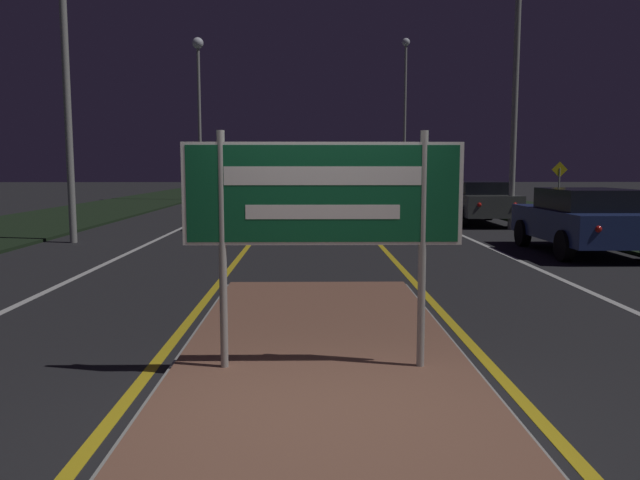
% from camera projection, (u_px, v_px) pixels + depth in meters
% --- Properties ---
extents(ground_plane, '(160.00, 160.00, 0.00)m').
position_uv_depth(ground_plane, '(326.00, 427.00, 4.60)').
color(ground_plane, '#232326').
extents(median_island, '(2.88, 8.62, 0.10)m').
position_uv_depth(median_island, '(323.00, 372.00, 5.71)').
color(median_island, '#999993').
rests_on(median_island, ground_plane).
extents(verge_left, '(5.00, 100.00, 0.08)m').
position_uv_depth(verge_left, '(70.00, 216.00, 24.31)').
color(verge_left, black).
rests_on(verge_left, ground_plane).
extents(verge_right, '(5.00, 100.00, 0.08)m').
position_uv_depth(verge_right, '(553.00, 215.00, 24.61)').
color(verge_right, black).
rests_on(verge_right, ground_plane).
extents(centre_line_yellow_left, '(0.12, 70.00, 0.01)m').
position_uv_depth(centre_line_yellow_left, '(278.00, 208.00, 29.41)').
color(centre_line_yellow_left, gold).
rests_on(centre_line_yellow_left, ground_plane).
extents(centre_line_yellow_right, '(0.12, 70.00, 0.01)m').
position_uv_depth(centre_line_yellow_right, '(347.00, 208.00, 29.46)').
color(centre_line_yellow_right, gold).
rests_on(centre_line_yellow_right, ground_plane).
extents(lane_line_white_left, '(0.12, 70.00, 0.01)m').
position_uv_depth(lane_line_white_left, '(223.00, 208.00, 29.37)').
color(lane_line_white_left, silver).
rests_on(lane_line_white_left, ground_plane).
extents(lane_line_white_right, '(0.12, 70.00, 0.01)m').
position_uv_depth(lane_line_white_right, '(401.00, 208.00, 29.50)').
color(lane_line_white_right, silver).
rests_on(lane_line_white_right, ground_plane).
extents(edge_line_white_left, '(0.10, 70.00, 0.01)m').
position_uv_depth(edge_line_white_left, '(160.00, 208.00, 29.32)').
color(edge_line_white_left, silver).
rests_on(edge_line_white_left, ground_plane).
extents(edge_line_white_right, '(0.10, 70.00, 0.01)m').
position_uv_depth(edge_line_white_right, '(464.00, 208.00, 29.55)').
color(edge_line_white_right, silver).
rests_on(edge_line_white_right, ground_plane).
extents(highway_sign, '(2.49, 0.07, 2.13)m').
position_uv_depth(highway_sign, '(323.00, 202.00, 5.52)').
color(highway_sign, '#9E9E99').
rests_on(highway_sign, median_island).
extents(streetlight_left_near, '(0.44, 0.44, 8.52)m').
position_uv_depth(streetlight_left_near, '(64.00, 37.00, 15.37)').
color(streetlight_left_near, '#9E9E99').
rests_on(streetlight_left_near, ground_plane).
extents(streetlight_left_far, '(0.63, 0.63, 9.18)m').
position_uv_depth(streetlight_left_far, '(199.00, 87.00, 35.21)').
color(streetlight_left_far, '#9E9E99').
rests_on(streetlight_left_far, ground_plane).
extents(streetlight_right_near, '(0.63, 0.63, 9.03)m').
position_uv_depth(streetlight_right_near, '(518.00, 18.00, 18.69)').
color(streetlight_right_near, '#9E9E99').
rests_on(streetlight_right_near, ground_plane).
extents(streetlight_right_far, '(0.54, 0.54, 10.73)m').
position_uv_depth(streetlight_right_far, '(405.00, 96.00, 43.04)').
color(streetlight_right_far, '#9E9E99').
rests_on(streetlight_right_far, ground_plane).
extents(car_receding_0, '(2.03, 4.11, 1.45)m').
position_uv_depth(car_receding_0, '(584.00, 219.00, 13.88)').
color(car_receding_0, navy).
rests_on(car_receding_0, ground_plane).
extents(car_receding_1, '(1.91, 4.74, 1.45)m').
position_uv_depth(car_receding_1, '(477.00, 201.00, 21.36)').
color(car_receding_1, '#4C514C').
rests_on(car_receding_1, ground_plane).
extents(car_receding_2, '(1.94, 4.40, 1.36)m').
position_uv_depth(car_receding_2, '(412.00, 189.00, 35.26)').
color(car_receding_2, '#4C514C').
rests_on(car_receding_2, ground_plane).
extents(car_approaching_0, '(1.96, 4.10, 1.45)m').
position_uv_depth(car_approaching_0, '(238.00, 202.00, 20.76)').
color(car_approaching_0, '#B7B7BC').
rests_on(car_approaching_0, ground_plane).
extents(warning_sign, '(0.60, 0.06, 2.06)m').
position_uv_depth(warning_sign, '(559.00, 183.00, 23.64)').
color(warning_sign, '#9E9E99').
rests_on(warning_sign, verge_right).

